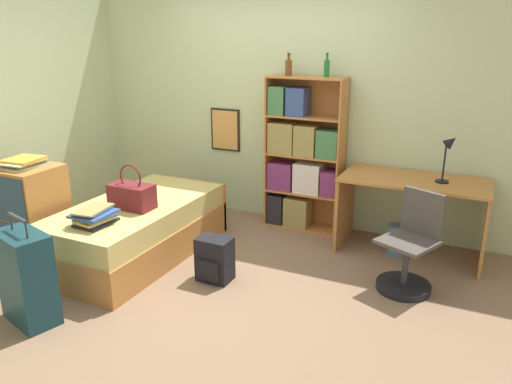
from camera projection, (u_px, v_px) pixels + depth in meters
ground_plane at (205, 270)px, 4.52m from camera, size 14.00×14.00×0.00m
wall_back at (275, 104)px, 5.45m from camera, size 10.00×0.09×2.60m
wall_left at (9, 110)px, 5.04m from camera, size 0.06×10.00×2.60m
bed at (138, 229)px, 4.76m from camera, size 0.93×1.81×0.53m
handbag at (132, 196)px, 4.49m from camera, size 0.40×0.22×0.41m
book_stack_on_bed at (94, 216)px, 4.13m from camera, size 0.34×0.35×0.14m
suitcase at (27, 278)px, 3.63m from camera, size 0.50×0.37×0.83m
dresser at (27, 213)px, 4.64m from camera, size 0.65×0.52×0.90m
magazine_pile_on_dresser at (23, 163)px, 4.46m from camera, size 0.31×0.37×0.08m
bookcase at (300, 159)px, 5.29m from camera, size 0.81×0.30×1.62m
bottle_green at (289, 67)px, 5.06m from camera, size 0.07×0.07×0.22m
bottle_brown at (327, 68)px, 4.92m from camera, size 0.06×0.06×0.23m
desk at (413, 201)px, 4.71m from camera, size 1.34×0.67×0.75m
desk_lamp at (449, 150)px, 4.43m from camera, size 0.17×0.12×0.45m
desk_chair at (409, 259)px, 4.12m from camera, size 0.53×0.53×0.83m
backpack at (215, 260)px, 4.28m from camera, size 0.29×0.24×0.39m
waste_bin at (398, 240)px, 4.81m from camera, size 0.21×0.21×0.29m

